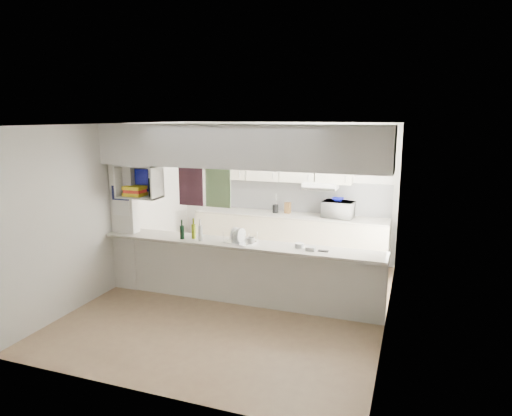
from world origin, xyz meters
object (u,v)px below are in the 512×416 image
at_px(microwave, 338,209).
at_px(dish_rack, 240,237).
at_px(bowl, 338,199).
at_px(wine_bottles, 192,232).

relative_size(microwave, dish_rack, 1.13).
distance_m(bowl, dish_rack, 2.39).
xyz_separation_m(bowl, wine_bottles, (-1.77, -2.22, -0.21)).
distance_m(bowl, wine_bottles, 2.84).
bearing_deg(microwave, dish_rack, 70.06).
bearing_deg(wine_bottles, microwave, 50.85).
xyz_separation_m(microwave, dish_rack, (-1.06, -2.11, -0.06)).
distance_m(microwave, dish_rack, 2.36).
height_order(bowl, wine_bottles, bowl).
relative_size(dish_rack, wine_bottles, 1.31).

